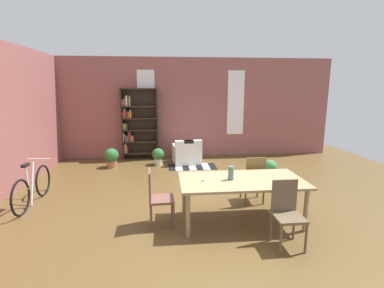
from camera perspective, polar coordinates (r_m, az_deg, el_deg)
name	(u,v)px	position (r m, az deg, el deg)	size (l,w,h in m)	color
ground_plane	(214,212)	(5.31, 4.58, -13.67)	(11.39, 11.39, 0.00)	brown
back_wall_brick	(192,108)	(9.24, -0.09, 7.43)	(9.38, 0.12, 3.22)	#945451
window_pane_0	(146,103)	(9.14, -9.35, 8.25)	(0.55, 0.02, 2.10)	white
window_pane_1	(236,103)	(9.41, 8.97, 8.34)	(0.55, 0.02, 2.10)	white
dining_table	(241,183)	(4.76, 10.10, -7.97)	(2.07, 1.07, 0.75)	#987E59
vase_on_table	(231,173)	(4.66, 8.00, -5.94)	(0.10, 0.10, 0.23)	#4C7266
tealight_candle_0	(203,180)	(4.57, 2.35, -7.41)	(0.04, 0.04, 0.04)	silver
dining_chair_near_right	(287,211)	(4.31, 18.91, -12.93)	(0.40, 0.40, 0.95)	brown
dining_chair_head_left	(157,196)	(4.65, -7.20, -10.55)	(0.42, 0.42, 0.95)	brown
dining_chair_far_right	(254,178)	(5.63, 12.55, -6.80)	(0.40, 0.40, 0.95)	brown
bookshelf_tall	(137,124)	(9.05, -11.16, 4.13)	(1.14, 0.29, 2.25)	#2D2319
armchair_white	(187,154)	(8.47, -1.07, -2.07)	(0.88, 0.88, 0.75)	white
bicycle_second	(33,187)	(6.33, -29.95, -7.75)	(0.44, 1.62, 0.88)	black
potted_plant_by_shelf	(112,157)	(8.32, -16.21, -2.58)	(0.40, 0.40, 0.56)	#9E6042
potted_plant_corner	(158,155)	(8.34, -6.98, -2.35)	(0.36, 0.36, 0.50)	silver
potted_plant_window	(270,169)	(7.16, 15.78, -4.98)	(0.33, 0.33, 0.51)	#9E6042
striped_rug	(192,167)	(8.12, 0.06, -4.67)	(1.38, 0.72, 0.01)	black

